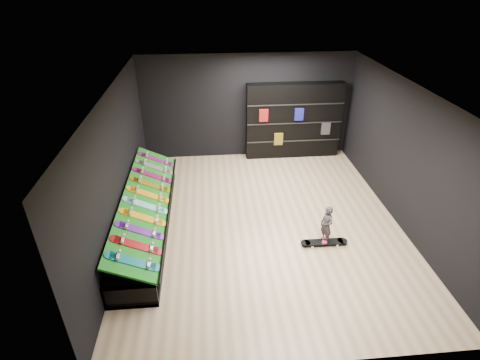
{
  "coord_description": "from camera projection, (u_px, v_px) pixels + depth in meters",
  "views": [
    {
      "loc": [
        -1.13,
        -6.77,
        5.03
      ],
      "look_at": [
        -0.5,
        0.2,
        1.0
      ],
      "focal_mm": 28.0,
      "sensor_mm": 36.0,
      "label": 1
    }
  ],
  "objects": [
    {
      "name": "display_board_6",
      "position": [
        151.0,
        184.0,
        8.43
      ],
      "size": [
        0.93,
        0.22,
        0.5
      ],
      "primitive_type": null,
      "rotation": [
        0.0,
        0.44,
        0.0
      ],
      "color": "yellow",
      "rests_on": "turf_ramp"
    },
    {
      "name": "display_board_5",
      "position": [
        148.0,
        194.0,
        8.06
      ],
      "size": [
        0.93,
        0.22,
        0.5
      ],
      "primitive_type": null,
      "rotation": [
        0.0,
        0.44,
        0.0
      ],
      "color": "orange",
      "rests_on": "turf_ramp"
    },
    {
      "name": "wall_left",
      "position": [
        116.0,
        169.0,
        7.46
      ],
      "size": [
        0.02,
        7.0,
        3.0
      ],
      "primitive_type": "cube",
      "color": "black",
      "rests_on": "ground"
    },
    {
      "name": "wall_right",
      "position": [
        405.0,
        157.0,
        7.93
      ],
      "size": [
        0.02,
        7.0,
        3.0
      ],
      "primitive_type": "cube",
      "color": "black",
      "rests_on": "ground"
    },
    {
      "name": "display_board_3",
      "position": [
        143.0,
        217.0,
        7.33
      ],
      "size": [
        0.93,
        0.22,
        0.5
      ],
      "primitive_type": null,
      "rotation": [
        0.0,
        0.44,
        0.0
      ],
      "color": "yellow",
      "rests_on": "turf_ramp"
    },
    {
      "name": "display_board_4",
      "position": [
        146.0,
        205.0,
        7.7
      ],
      "size": [
        0.93,
        0.22,
        0.5
      ],
      "primitive_type": null,
      "rotation": [
        0.0,
        0.44,
        0.0
      ],
      "color": "#0CB2E5",
      "rests_on": "turf_ramp"
    },
    {
      "name": "back_shelving",
      "position": [
        293.0,
        121.0,
        10.86
      ],
      "size": [
        2.75,
        0.32,
        2.2
      ],
      "primitive_type": "cube",
      "color": "black",
      "rests_on": "ground"
    },
    {
      "name": "display_board_2",
      "position": [
        140.0,
        230.0,
        6.97
      ],
      "size": [
        0.93,
        0.22,
        0.5
      ],
      "primitive_type": null,
      "rotation": [
        0.0,
        0.44,
        0.0
      ],
      "color": "purple",
      "rests_on": "turf_ramp"
    },
    {
      "name": "turf_ramp",
      "position": [
        147.0,
        201.0,
        7.89
      ],
      "size": [
        0.92,
        4.5,
        0.46
      ],
      "primitive_type": "cube",
      "rotation": [
        0.0,
        0.44,
        0.0
      ],
      "color": "#0F5F12",
      "rests_on": "display_rack"
    },
    {
      "name": "wall_front",
      "position": [
        306.0,
        290.0,
        4.67
      ],
      "size": [
        6.0,
        0.02,
        3.0
      ],
      "primitive_type": "cube",
      "color": "black",
      "rests_on": "ground"
    },
    {
      "name": "display_board_9",
      "position": [
        156.0,
        159.0,
        9.52
      ],
      "size": [
        0.93,
        0.22,
        0.5
      ],
      "primitive_type": null,
      "rotation": [
        0.0,
        0.44,
        0.0
      ],
      "color": "#2626BF",
      "rests_on": "turf_ramp"
    },
    {
      "name": "floor",
      "position": [
        263.0,
        222.0,
        8.44
      ],
      "size": [
        6.0,
        7.0,
        0.01
      ],
      "primitive_type": "cube",
      "color": "tan",
      "rests_on": "ground"
    },
    {
      "name": "display_board_1",
      "position": [
        137.0,
        245.0,
        6.61
      ],
      "size": [
        0.93,
        0.22,
        0.5
      ],
      "primitive_type": null,
      "rotation": [
        0.0,
        0.44,
        0.0
      ],
      "color": "red",
      "rests_on": "turf_ramp"
    },
    {
      "name": "display_board_7",
      "position": [
        153.0,
        175.0,
        8.79
      ],
      "size": [
        0.93,
        0.22,
        0.5
      ],
      "primitive_type": null,
      "rotation": [
        0.0,
        0.44,
        0.0
      ],
      "color": "#E5198C",
      "rests_on": "turf_ramp"
    },
    {
      "name": "ceiling",
      "position": [
        268.0,
        91.0,
        6.95
      ],
      "size": [
        6.0,
        7.0,
        0.01
      ],
      "primitive_type": "cube",
      "color": "white",
      "rests_on": "ground"
    },
    {
      "name": "display_board_8",
      "position": [
        155.0,
        167.0,
        9.16
      ],
      "size": [
        0.93,
        0.22,
        0.5
      ],
      "primitive_type": null,
      "rotation": [
        0.0,
        0.44,
        0.0
      ],
      "color": "black",
      "rests_on": "turf_ramp"
    },
    {
      "name": "wall_back",
      "position": [
        247.0,
        107.0,
        10.72
      ],
      "size": [
        6.0,
        0.02,
        3.0
      ],
      "primitive_type": "cube",
      "color": "black",
      "rests_on": "ground"
    },
    {
      "name": "child",
      "position": [
        326.0,
        232.0,
        7.58
      ],
      "size": [
        0.19,
        0.22,
        0.5
      ],
      "primitive_type": "imported",
      "rotation": [
        0.0,
        0.0,
        -1.23
      ],
      "color": "black",
      "rests_on": "floor_skateboard"
    },
    {
      "name": "floor_skateboard",
      "position": [
        324.0,
        243.0,
        7.72
      ],
      "size": [
        0.98,
        0.23,
        0.09
      ],
      "primitive_type": null,
      "rotation": [
        0.0,
        0.0,
        -0.01
      ],
      "color": "black",
      "rests_on": "ground"
    },
    {
      "name": "display_rack",
      "position": [
        147.0,
        219.0,
        8.12
      ],
      "size": [
        0.9,
        4.5,
        0.5
      ],
      "primitive_type": null,
      "color": "black",
      "rests_on": "ground"
    },
    {
      "name": "display_board_0",
      "position": [
        133.0,
        261.0,
        6.24
      ],
      "size": [
        0.93,
        0.22,
        0.5
      ],
      "primitive_type": null,
      "rotation": [
        0.0,
        0.44,
        0.0
      ],
      "color": "#0C8C99",
      "rests_on": "turf_ramp"
    }
  ]
}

